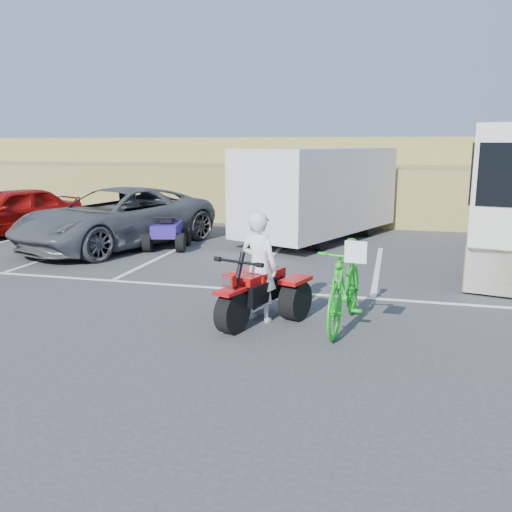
% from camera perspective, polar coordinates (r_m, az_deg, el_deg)
% --- Properties ---
extents(ground, '(100.00, 100.00, 0.00)m').
position_cam_1_polar(ground, '(8.63, -6.89, -7.56)').
color(ground, '#373739').
rests_on(ground, ground).
extents(parking_stripes, '(28.00, 5.16, 0.01)m').
position_cam_1_polar(parking_stripes, '(12.17, 3.86, -1.74)').
color(parking_stripes, white).
rests_on(parking_stripes, ground).
extents(grass_embankment, '(40.00, 8.50, 3.10)m').
position_cam_1_polar(grass_embankment, '(23.29, 6.99, 8.20)').
color(grass_embankment, olive).
rests_on(grass_embankment, ground).
extents(red_trike_atv, '(1.79, 2.06, 1.12)m').
position_cam_1_polar(red_trike_atv, '(8.84, -0.21, -6.98)').
color(red_trike_atv, '#B00A0A').
rests_on(red_trike_atv, ground).
extents(rider, '(0.75, 0.62, 1.78)m').
position_cam_1_polar(rider, '(8.72, 0.33, -1.16)').
color(rider, white).
rests_on(rider, ground).
extents(green_dirt_bike, '(0.89, 2.31, 1.35)m').
position_cam_1_polar(green_dirt_bike, '(8.56, 9.32, -3.06)').
color(green_dirt_bike, '#14BF19').
rests_on(green_dirt_bike, ground).
extents(grey_pickup, '(4.65, 6.46, 1.63)m').
position_cam_1_polar(grey_pickup, '(15.55, -14.48, 3.92)').
color(grey_pickup, '#45484C').
rests_on(grey_pickup, ground).
extents(red_car, '(3.44, 4.78, 1.51)m').
position_cam_1_polar(red_car, '(18.64, -24.47, 4.29)').
color(red_car, '#8A0907').
rests_on(red_car, ground).
extents(cargo_trailer, '(4.39, 6.24, 2.71)m').
position_cam_1_polar(cargo_trailer, '(16.27, 6.60, 6.84)').
color(cargo_trailer, silver).
rests_on(cargo_trailer, ground).
extents(quad_atv_blue, '(1.39, 1.67, 0.96)m').
position_cam_1_polar(quad_atv_blue, '(15.12, -9.25, 0.78)').
color(quad_atv_blue, navy).
rests_on(quad_atv_blue, ground).
extents(quad_atv_green, '(1.37, 1.59, 0.88)m').
position_cam_1_polar(quad_atv_green, '(16.15, 2.34, 1.63)').
color(quad_atv_green, '#145B19').
rests_on(quad_atv_green, ground).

